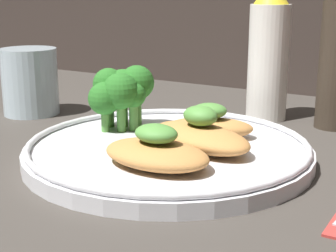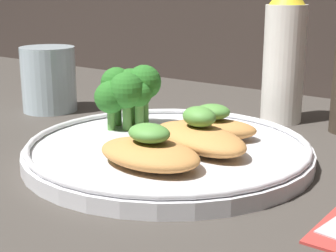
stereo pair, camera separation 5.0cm
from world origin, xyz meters
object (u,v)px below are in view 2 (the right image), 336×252
broccoli_bunch (128,89)px  sauce_bottle (284,55)px  plate (168,150)px  drinking_glass (49,79)px

broccoli_bunch → sauce_bottle: (9.90, 17.72, 2.74)cm
plate → drinking_glass: (-25.49, 6.96, 3.36)cm
broccoli_bunch → sauce_bottle: bearing=60.8°
sauce_bottle → plate: bearing=-96.3°
broccoli_bunch → drinking_glass: 18.36cm
broccoli_bunch → drinking_glass: bearing=167.2°
plate → broccoli_bunch: size_ratio=3.96×
plate → drinking_glass: drinking_glass is taller
plate → sauce_bottle: size_ratio=1.60×
plate → sauce_bottle: 22.01cm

